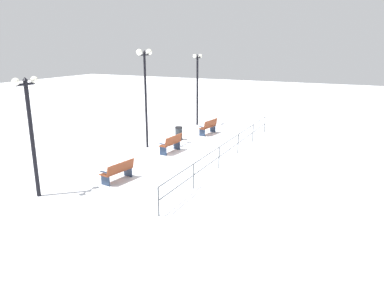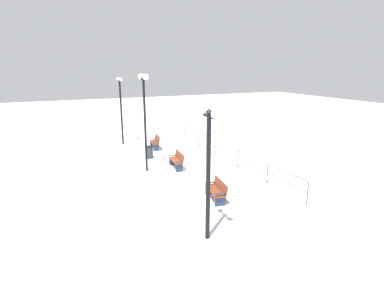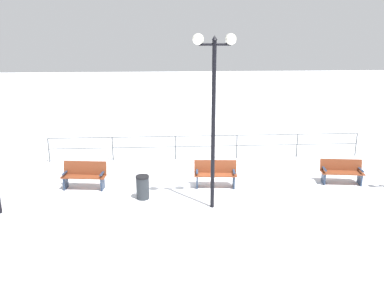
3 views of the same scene
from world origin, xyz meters
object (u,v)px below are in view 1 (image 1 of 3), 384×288
at_px(bench_nearest, 209,127).
at_px(trash_bin, 179,133).
at_px(bench_second, 171,143).
at_px(lamppost_middle, 145,77).
at_px(lamppost_near, 197,80).
at_px(bench_third, 118,171).
at_px(lamppost_far, 30,122).

xyz_separation_m(bench_nearest, trash_bin, (1.01, 2.02, -0.09)).
xyz_separation_m(bench_second, trash_bin, (0.86, -2.44, -0.09)).
height_order(bench_second, lamppost_middle, lamppost_middle).
xyz_separation_m(lamppost_middle, trash_bin, (-0.78, -2.14, -3.32)).
distance_m(lamppost_middle, trash_bin, 4.03).
xyz_separation_m(lamppost_near, lamppost_middle, (-0.00, 6.31, 0.62)).
relative_size(bench_second, lamppost_near, 0.31).
distance_m(bench_second, bench_third, 4.47).
bearing_deg(bench_second, bench_third, 95.11).
relative_size(lamppost_near, trash_bin, 6.17).
bearing_deg(lamppost_middle, trash_bin, -110.05).
bearing_deg(lamppost_far, lamppost_middle, -90.00).
distance_m(bench_third, lamppost_far, 3.79).
height_order(bench_third, lamppost_near, lamppost_near).
distance_m(lamppost_near, lamppost_middle, 6.34).
bearing_deg(trash_bin, bench_second, 109.42).
height_order(bench_third, lamppost_far, lamppost_far).
xyz_separation_m(bench_third, lamppost_near, (1.69, -11.08, 2.66)).
bearing_deg(lamppost_middle, bench_nearest, -113.25).
bearing_deg(lamppost_near, lamppost_far, 90.00).
height_order(bench_nearest, lamppost_near, lamppost_near).
relative_size(bench_nearest, trash_bin, 1.98).
height_order(bench_nearest, trash_bin, bench_nearest).
bearing_deg(trash_bin, bench_third, 97.48).
bearing_deg(lamppost_near, bench_second, 103.94).
relative_size(bench_third, lamppost_middle, 0.29).
bearing_deg(lamppost_middle, lamppost_near, -90.00).
distance_m(bench_third, lamppost_near, 11.51).
distance_m(lamppost_middle, lamppost_far, 7.30).
distance_m(bench_nearest, lamppost_middle, 5.56).
xyz_separation_m(bench_third, trash_bin, (0.91, -6.90, -0.04)).
relative_size(bench_nearest, bench_third, 1.01).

